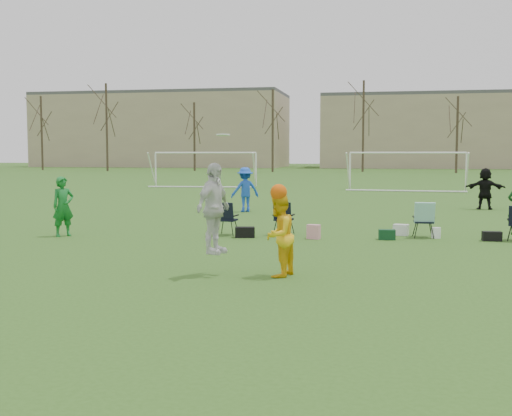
% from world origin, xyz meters
% --- Properties ---
extents(ground, '(260.00, 260.00, 0.00)m').
position_xyz_m(ground, '(0.00, 0.00, 0.00)').
color(ground, '#31561B').
rests_on(ground, ground).
extents(fielder_green_near, '(0.72, 0.75, 1.72)m').
position_xyz_m(fielder_green_near, '(-6.53, 6.53, 0.86)').
color(fielder_green_near, '#136E25').
rests_on(fielder_green_near, ground).
extents(fielder_blue, '(1.35, 1.18, 1.81)m').
position_xyz_m(fielder_blue, '(-3.01, 15.05, 0.91)').
color(fielder_blue, blue).
rests_on(fielder_blue, ground).
extents(fielder_black, '(1.70, 0.77, 1.76)m').
position_xyz_m(fielder_black, '(6.76, 18.13, 0.88)').
color(fielder_black, black).
rests_on(fielder_black, ground).
extents(center_contest, '(2.02, 1.18, 2.77)m').
position_xyz_m(center_contest, '(-0.11, 1.68, 1.08)').
color(center_contest, silver).
rests_on(center_contest, ground).
extents(sideline_setup, '(8.79, 1.74, 1.70)m').
position_xyz_m(sideline_setup, '(2.60, 8.05, 0.52)').
color(sideline_setup, '#103C14').
rests_on(sideline_setup, ground).
extents(goal_left, '(7.39, 0.76, 2.46)m').
position_xyz_m(goal_left, '(-10.00, 34.00, 1.92)').
color(goal_left, white).
rests_on(goal_left, ground).
extents(goal_mid, '(7.40, 0.63, 2.46)m').
position_xyz_m(goal_mid, '(4.00, 32.00, 1.92)').
color(goal_mid, white).
rests_on(goal_mid, ground).
extents(tree_line, '(110.28, 3.28, 11.40)m').
position_xyz_m(tree_line, '(0.24, 69.85, 5.09)').
color(tree_line, '#382B21').
rests_on(tree_line, ground).
extents(building_row, '(126.00, 16.00, 13.00)m').
position_xyz_m(building_row, '(6.73, 96.00, 5.99)').
color(building_row, tan).
rests_on(building_row, ground).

